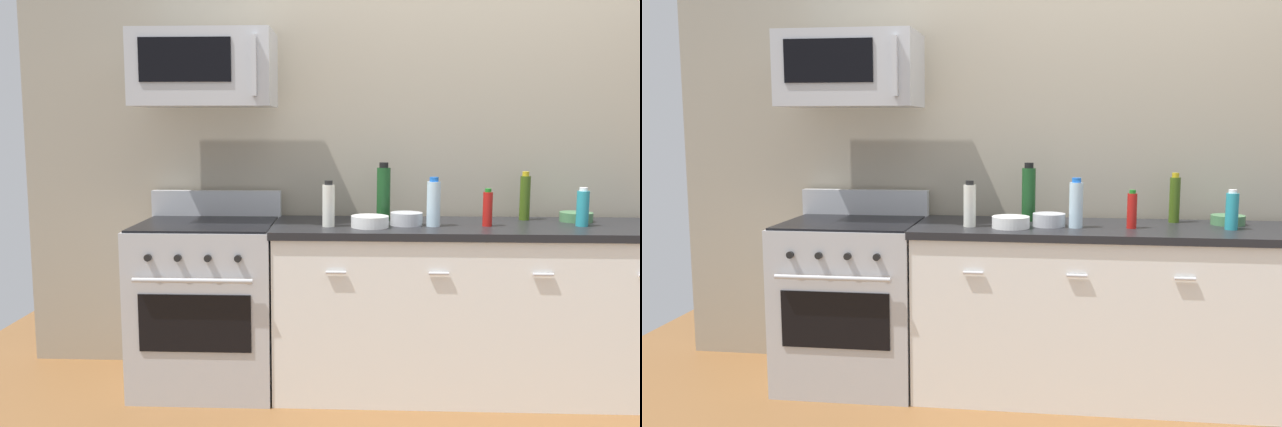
{
  "view_description": "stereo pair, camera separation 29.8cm",
  "coord_description": "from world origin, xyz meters",
  "views": [
    {
      "loc": [
        -0.69,
        -3.58,
        1.45
      ],
      "look_at": [
        -0.86,
        -0.05,
        0.98
      ],
      "focal_mm": 37.47,
      "sensor_mm": 36.0,
      "label": 1
    },
    {
      "loc": [
        -0.4,
        -3.55,
        1.45
      ],
      "look_at": [
        -0.86,
        -0.05,
        0.98
      ],
      "focal_mm": 37.47,
      "sensor_mm": 36.0,
      "label": 2
    }
  ],
  "objects": [
    {
      "name": "microwave",
      "position": [
        -1.48,
        0.05,
        1.75
      ],
      "size": [
        0.74,
        0.44,
        0.4
      ],
      "color": "#B7BABF"
    },
    {
      "name": "counter_unit",
      "position": [
        0.0,
        -0.0,
        0.46
      ],
      "size": [
        2.21,
        0.66,
        0.92
      ],
      "color": "white",
      "rests_on": "ground_plane"
    },
    {
      "name": "bottle_dish_soap",
      "position": [
        0.53,
        -0.03,
        1.02
      ],
      "size": [
        0.06,
        0.06,
        0.21
      ],
      "color": "teal",
      "rests_on": "countertop_slab"
    },
    {
      "name": "range_oven",
      "position": [
        -1.48,
        0.0,
        0.47
      ],
      "size": [
        0.76,
        0.69,
        1.07
      ],
      "color": "#B7BABF",
      "rests_on": "ground_plane"
    },
    {
      "name": "bottle_vinegar_white",
      "position": [
        -0.81,
        -0.1,
        1.04
      ],
      "size": [
        0.07,
        0.07,
        0.24
      ],
      "color": "silver",
      "rests_on": "countertop_slab"
    },
    {
      "name": "bottle_hot_sauce_red",
      "position": [
        0.03,
        -0.05,
        1.01
      ],
      "size": [
        0.05,
        0.05,
        0.2
      ],
      "color": "#B21914",
      "rests_on": "countertop_slab"
    },
    {
      "name": "ground_plane",
      "position": [
        0.0,
        0.0,
        0.0
      ],
      "size": [
        6.37,
        6.37,
        0.0
      ],
      "primitive_type": "plane",
      "color": "brown"
    },
    {
      "name": "bowl_green_glaze",
      "position": [
        0.56,
        0.15,
        0.95
      ],
      "size": [
        0.18,
        0.18,
        0.05
      ],
      "color": "#477A4C",
      "rests_on": "countertop_slab"
    },
    {
      "name": "bottle_wine_green",
      "position": [
        -0.51,
        0.15,
        1.07
      ],
      "size": [
        0.08,
        0.08,
        0.32
      ],
      "color": "#19471E",
      "rests_on": "countertop_slab"
    },
    {
      "name": "bottle_water_clear",
      "position": [
        -0.26,
        -0.07,
        1.04
      ],
      "size": [
        0.07,
        0.07,
        0.26
      ],
      "color": "silver",
      "rests_on": "countertop_slab"
    },
    {
      "name": "bottle_olive_oil",
      "position": [
        0.29,
        0.2,
        1.05
      ],
      "size": [
        0.06,
        0.06,
        0.27
      ],
      "color": "#385114",
      "rests_on": "countertop_slab"
    },
    {
      "name": "bowl_steel_prep",
      "position": [
        -0.39,
        -0.03,
        0.96
      ],
      "size": [
        0.17,
        0.17,
        0.07
      ],
      "color": "#B2B5BA",
      "rests_on": "countertop_slab"
    },
    {
      "name": "back_wall",
      "position": [
        0.0,
        0.41,
        1.35
      ],
      "size": [
        5.3,
        0.1,
        2.7
      ],
      "primitive_type": "cube",
      "color": "#9E937F",
      "rests_on": "ground_plane"
    },
    {
      "name": "bowl_white_ceramic",
      "position": [
        -0.59,
        -0.11,
        0.95
      ],
      "size": [
        0.2,
        0.2,
        0.06
      ],
      "color": "white",
      "rests_on": "countertop_slab"
    }
  ]
}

